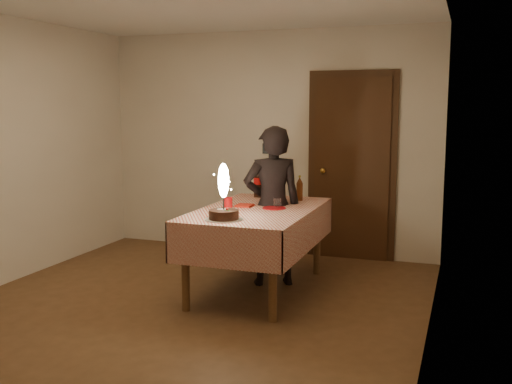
# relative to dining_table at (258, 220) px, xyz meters

# --- Properties ---
(ground) EXTENTS (4.00, 4.50, 0.01)m
(ground) POSITION_rel_dining_table_xyz_m (-0.41, -0.72, -0.68)
(ground) COLOR brown
(ground) RESTS_ON ground
(room_shell) EXTENTS (4.04, 4.54, 2.62)m
(room_shell) POSITION_rel_dining_table_xyz_m (-0.38, -0.64, 0.97)
(room_shell) COLOR beige
(room_shell) RESTS_ON ground
(dining_table) EXTENTS (1.02, 1.72, 0.79)m
(dining_table) POSITION_rel_dining_table_xyz_m (0.00, 0.00, 0.00)
(dining_table) COLOR brown
(dining_table) RESTS_ON ground
(birthday_cake) EXTENTS (0.32, 0.32, 0.48)m
(birthday_cake) POSITION_rel_dining_table_xyz_m (-0.09, -0.60, 0.23)
(birthday_cake) COLOR white
(birthday_cake) RESTS_ON dining_table
(red_plate) EXTENTS (0.22, 0.22, 0.01)m
(red_plate) POSITION_rel_dining_table_xyz_m (0.14, 0.06, 0.11)
(red_plate) COLOR #B10C11
(red_plate) RESTS_ON dining_table
(red_cup) EXTENTS (0.08, 0.08, 0.10)m
(red_cup) POSITION_rel_dining_table_xyz_m (-0.28, -0.05, 0.15)
(red_cup) COLOR #B10C0E
(red_cup) RESTS_ON dining_table
(clear_cup) EXTENTS (0.07, 0.07, 0.09)m
(clear_cup) POSITION_rel_dining_table_xyz_m (0.15, 0.11, 0.15)
(clear_cup) COLOR white
(clear_cup) RESTS_ON dining_table
(napkin_stack) EXTENTS (0.15, 0.15, 0.02)m
(napkin_stack) POSITION_rel_dining_table_xyz_m (-0.16, 0.07, 0.11)
(napkin_stack) COLOR #B32314
(napkin_stack) RESTS_ON dining_table
(cola_bottle) EXTENTS (0.10, 0.10, 0.32)m
(cola_bottle) POSITION_rel_dining_table_xyz_m (-0.23, 0.68, 0.26)
(cola_bottle) COLOR black
(cola_bottle) RESTS_ON dining_table
(amber_bottle_left) EXTENTS (0.06, 0.06, 0.25)m
(amber_bottle_left) POSITION_rel_dining_table_xyz_m (-0.07, 0.75, 0.22)
(amber_bottle_left) COLOR #59280F
(amber_bottle_left) RESTS_ON dining_table
(amber_bottle_right) EXTENTS (0.06, 0.06, 0.25)m
(amber_bottle_right) POSITION_rel_dining_table_xyz_m (0.24, 0.59, 0.22)
(amber_bottle_right) COLOR #59280F
(amber_bottle_right) RESTS_ON dining_table
(photographer) EXTENTS (0.67, 0.59, 1.55)m
(photographer) POSITION_rel_dining_table_xyz_m (0.06, 0.24, 0.10)
(photographer) COLOR black
(photographer) RESTS_ON ground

